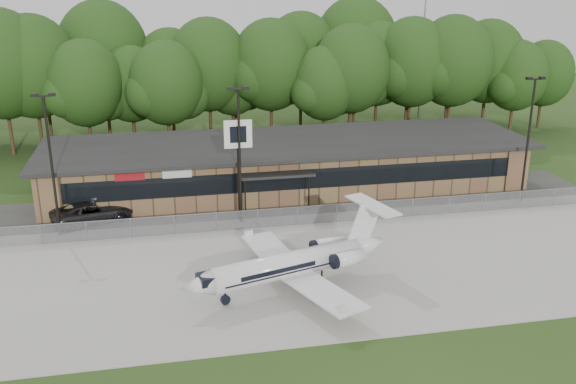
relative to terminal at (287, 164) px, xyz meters
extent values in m
plane|color=#274017|center=(0.00, -23.94, -2.18)|extent=(160.00, 160.00, 0.00)
cube|color=#9E9B93|center=(0.00, -15.94, -2.14)|extent=(64.00, 18.00, 0.08)
cube|color=#383835|center=(0.00, -4.44, -2.15)|extent=(50.00, 9.00, 0.06)
cube|color=olive|center=(0.00, 0.06, -0.18)|extent=(40.00, 10.00, 4.00)
cube|color=black|center=(0.00, -4.96, 0.12)|extent=(36.00, 0.08, 1.60)
cube|color=black|center=(0.00, -0.44, 1.97)|extent=(41.00, 11.50, 0.30)
cube|color=black|center=(-2.00, -5.54, 0.82)|extent=(6.00, 1.60, 0.20)
cube|color=maroon|center=(-13.00, -4.99, 1.22)|extent=(2.20, 0.06, 0.70)
cube|color=silver|center=(-9.50, -4.99, 1.22)|extent=(2.20, 0.06, 0.70)
cube|color=gray|center=(0.00, -8.94, -1.43)|extent=(46.00, 0.03, 1.50)
cube|color=gray|center=(0.00, -8.94, -0.68)|extent=(46.00, 0.04, 0.04)
cylinder|color=gray|center=(22.00, 24.06, 10.32)|extent=(0.20, 0.20, 25.00)
cylinder|color=black|center=(-18.00, -7.44, 2.82)|extent=(0.18, 0.18, 10.00)
cube|color=black|center=(-18.00, -7.44, 7.87)|extent=(1.20, 0.12, 0.12)
cube|color=black|center=(-18.55, -7.44, 7.94)|extent=(0.45, 0.30, 0.22)
cube|color=black|center=(-17.45, -7.44, 7.94)|extent=(0.45, 0.30, 0.22)
cylinder|color=black|center=(-5.00, -7.44, 2.82)|extent=(0.18, 0.18, 10.00)
cube|color=black|center=(-5.00, -7.44, 7.87)|extent=(1.20, 0.12, 0.12)
cube|color=black|center=(-5.55, -7.44, 7.94)|extent=(0.45, 0.30, 0.22)
cube|color=black|center=(-4.45, -7.44, 7.94)|extent=(0.45, 0.30, 0.22)
cylinder|color=black|center=(18.00, -7.44, 2.82)|extent=(0.18, 0.18, 10.00)
cube|color=black|center=(18.00, -7.44, 7.87)|extent=(1.20, 0.12, 0.12)
cube|color=black|center=(17.45, -7.44, 7.94)|extent=(0.45, 0.30, 0.22)
cube|color=black|center=(18.55, -7.44, 7.94)|extent=(0.45, 0.30, 0.22)
cylinder|color=white|center=(-3.73, -18.83, -0.57)|extent=(9.48, 4.16, 1.51)
cone|color=white|center=(-9.16, -20.46, -0.57)|extent=(2.24, 1.99, 1.51)
cone|color=white|center=(1.79, -17.18, -0.43)|extent=(2.42, 2.04, 1.51)
cube|color=white|center=(-2.38, -21.68, -1.00)|extent=(3.62, 6.02, 0.11)
cube|color=white|center=(-4.18, -15.71, -1.00)|extent=(3.62, 6.02, 0.11)
cylinder|color=white|center=(-0.14, -18.99, -0.43)|extent=(2.23, 1.41, 0.85)
cylinder|color=white|center=(-0.81, -16.72, -0.43)|extent=(2.23, 1.41, 0.85)
cube|color=white|center=(1.33, -17.31, 0.94)|extent=(2.26, 0.79, 2.84)
cube|color=white|center=(1.88, -17.15, 2.12)|extent=(2.42, 4.51, 0.09)
cube|color=black|center=(-8.53, -20.27, -0.31)|extent=(1.23, 1.36, 0.47)
cube|color=black|center=(-2.10, -18.34, -1.85)|extent=(1.38, 2.39, 0.66)
cylinder|color=black|center=(-7.53, -19.97, -1.85)|extent=(0.71, 0.71, 0.21)
imported|color=#2A2A2D|center=(-15.92, -5.25, -1.35)|extent=(6.54, 4.57, 1.66)
cylinder|color=black|center=(-5.05, -7.14, 1.52)|extent=(0.22, 0.22, 7.40)
cube|color=silver|center=(-5.05, -7.14, 4.57)|extent=(2.04, 0.25, 2.03)
cube|color=black|center=(-5.04, -7.26, 4.57)|extent=(1.20, 0.05, 1.20)
camera|label=1|loc=(-10.43, -52.06, 15.59)|focal=40.00mm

